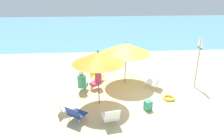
{
  "coord_description": "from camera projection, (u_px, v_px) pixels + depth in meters",
  "views": [
    {
      "loc": [
        -1.41,
        -7.89,
        4.19
      ],
      "look_at": [
        -0.8,
        0.77,
        0.7
      ],
      "focal_mm": 35.1,
      "sensor_mm": 36.0,
      "label": 1
    }
  ],
  "objects": [
    {
      "name": "beach_chair_b",
      "position": [
        63.0,
        106.0,
        7.42
      ],
      "size": [
        0.62,
        0.6,
        0.53
      ],
      "rotation": [
        0.0,
        0.0,
        0.33
      ],
      "color": "white",
      "rests_on": "ground_plane"
    },
    {
      "name": "umbrella_orange",
      "position": [
        98.0,
        58.0,
        7.49
      ],
      "size": [
        1.81,
        1.81,
        2.06
      ],
      "color": "#4C4C51",
      "rests_on": "ground_plane"
    },
    {
      "name": "warning_sign",
      "position": [
        199.0,
        56.0,
        8.92
      ],
      "size": [
        0.06,
        0.45,
        2.16
      ],
      "rotation": [
        0.0,
        0.0,
        -0.08
      ],
      "color": "#ADADB2",
      "rests_on": "ground_plane"
    },
    {
      "name": "person_b",
      "position": [
        82.0,
        81.0,
        8.83
      ],
      "size": [
        0.42,
        0.56,
        0.95
      ],
      "rotation": [
        0.0,
        0.0,
        1.34
      ],
      "color": "#389970",
      "rests_on": "ground_plane"
    },
    {
      "name": "person_a",
      "position": [
        97.0,
        78.0,
        9.1
      ],
      "size": [
        0.52,
        0.47,
        1.0
      ],
      "rotation": [
        0.0,
        0.0,
        3.76
      ],
      "color": "#DB3866",
      "rests_on": "ground_plane"
    },
    {
      "name": "beach_chair_d",
      "position": [
        95.0,
        74.0,
        9.94
      ],
      "size": [
        0.75,
        0.69,
        0.66
      ],
      "rotation": [
        0.0,
        0.0,
        -0.47
      ],
      "color": "gold",
      "rests_on": "ground_plane"
    },
    {
      "name": "swim_ring",
      "position": [
        169.0,
        98.0,
        8.43
      ],
      "size": [
        0.47,
        0.47,
        0.09
      ],
      "primitive_type": "torus",
      "color": "yellow",
      "rests_on": "ground_plane"
    },
    {
      "name": "ground_plane",
      "position": [
        133.0,
        92.0,
        8.96
      ],
      "size": [
        40.0,
        40.0,
        0.0
      ],
      "primitive_type": "plane",
      "color": "#D3BC8C"
    },
    {
      "name": "sea_water",
      "position": [
        111.0,
        28.0,
        21.59
      ],
      "size": [
        40.0,
        16.0,
        0.01
      ],
      "primitive_type": "cube",
      "color": "#5693A3",
      "rests_on": "ground_plane"
    },
    {
      "name": "beach_chair_e",
      "position": [
        111.0,
        116.0,
        6.84
      ],
      "size": [
        0.6,
        0.68,
        0.61
      ],
      "rotation": [
        0.0,
        0.0,
        1.77
      ],
      "color": "white",
      "rests_on": "ground_plane"
    },
    {
      "name": "beach_chair_c",
      "position": [
        155.0,
        81.0,
        9.18
      ],
      "size": [
        0.74,
        0.73,
        0.6
      ],
      "rotation": [
        0.0,
        0.0,
        2.62
      ],
      "color": "white",
      "rests_on": "ground_plane"
    },
    {
      "name": "beach_chair_a",
      "position": [
        75.0,
        113.0,
        6.95
      ],
      "size": [
        0.73,
        0.72,
        0.57
      ],
      "rotation": [
        0.0,
        0.0,
        0.96
      ],
      "color": "navy",
      "rests_on": "ground_plane"
    },
    {
      "name": "beach_bag",
      "position": [
        148.0,
        106.0,
        7.66
      ],
      "size": [
        0.31,
        0.3,
        0.36
      ],
      "primitive_type": "cube",
      "rotation": [
        0.0,
        0.0,
        0.4
      ],
      "color": "#389970",
      "rests_on": "ground_plane"
    },
    {
      "name": "umbrella_yellow",
      "position": [
        126.0,
        48.0,
        9.2
      ],
      "size": [
        2.1,
        2.1,
        1.89
      ],
      "color": "#4C4C51",
      "rests_on": "ground_plane"
    }
  ]
}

